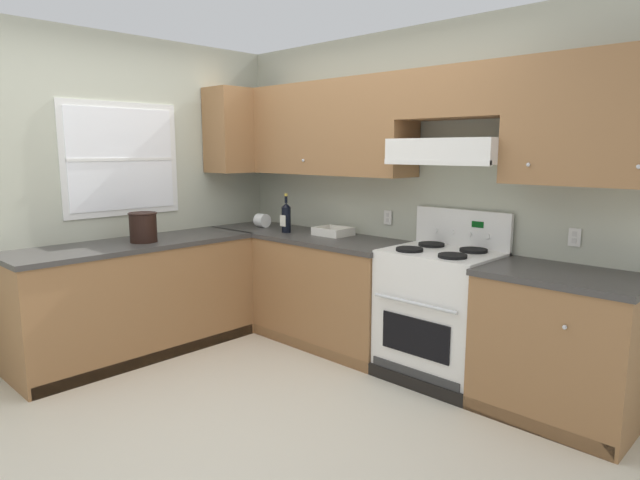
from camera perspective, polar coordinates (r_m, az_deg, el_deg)
ground_plane at (r=3.77m, az=-9.04°, el=-16.24°), size 7.04×7.04×0.00m
wall_back at (r=4.25m, az=10.64°, el=7.27°), size 4.68×0.57×2.55m
wall_left at (r=4.89m, az=-18.69°, el=5.60°), size 0.47×4.00×2.55m
counter_back_run at (r=4.35m, az=5.06°, el=-6.32°), size 3.60×0.65×0.91m
counter_left_run at (r=4.62m, az=-18.65°, el=-5.84°), size 0.63×1.91×0.91m
stove at (r=4.00m, az=12.37°, el=-7.51°), size 0.76×0.62×1.20m
wine_bottle at (r=4.78m, az=-3.56°, el=2.42°), size 0.08×0.08×0.34m
bowl at (r=4.63m, az=1.38°, el=0.78°), size 0.29×0.24×0.07m
bucket at (r=4.49m, az=-18.02°, el=1.34°), size 0.22×0.22×0.23m
paper_towel_roll at (r=5.13m, az=-6.07°, el=2.05°), size 0.11×0.13×0.13m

